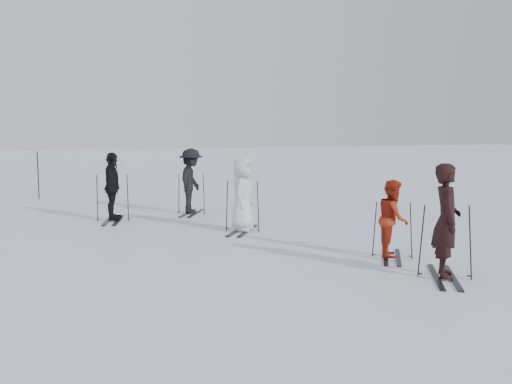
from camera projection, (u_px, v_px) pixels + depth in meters
ground at (270, 241)px, 12.83m from camera, size 120.00×120.00×0.00m
skier_near_dark at (446, 222)px, 9.55m from camera, size 0.74×0.83×1.92m
skier_red at (393, 220)px, 11.08m from camera, size 0.87×0.92×1.50m
skier_grey at (242, 195)px, 13.94m from camera, size 0.95×1.04×1.79m
skier_uphill_left at (112, 187)px, 15.47m from camera, size 0.68×1.15×1.84m
skier_uphill_far at (191, 182)px, 16.79m from camera, size 1.19×1.42×1.90m
skis_near_dark at (446, 240)px, 9.58m from camera, size 2.00×1.68×1.29m
skis_red at (393, 229)px, 11.10m from camera, size 1.75×1.51×1.13m
skis_grey at (242, 205)px, 13.96m from camera, size 2.00×1.75×1.29m
skis_uphill_left at (113, 197)px, 15.50m from camera, size 1.99×1.34×1.33m
skis_uphill_far at (191, 193)px, 16.82m from camera, size 1.92×1.58×1.24m
piste_marker at (38, 175)px, 20.24m from camera, size 0.05×0.05×1.70m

